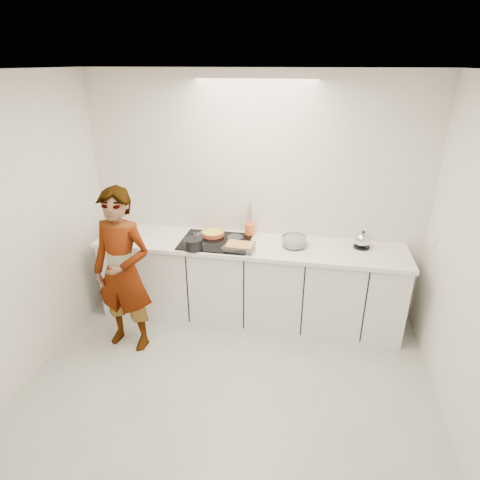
% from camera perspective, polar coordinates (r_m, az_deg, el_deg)
% --- Properties ---
extents(floor, '(3.60, 3.20, 0.00)m').
position_cam_1_polar(floor, '(3.68, -2.44, -22.11)').
color(floor, '#AAA9A5').
rests_on(floor, ground).
extents(ceiling, '(3.60, 3.20, 0.00)m').
position_cam_1_polar(ceiling, '(2.55, -3.54, 22.88)').
color(ceiling, white).
rests_on(ceiling, wall_back).
extents(wall_back, '(3.60, 0.00, 2.60)m').
position_cam_1_polar(wall_back, '(4.33, 2.01, 5.89)').
color(wall_back, silver).
rests_on(wall_back, ground).
extents(wall_front, '(3.60, 0.00, 2.60)m').
position_cam_1_polar(wall_front, '(1.72, -17.06, -29.14)').
color(wall_front, silver).
rests_on(wall_front, ground).
extents(base_cabinets, '(3.20, 0.58, 0.87)m').
position_cam_1_polar(base_cabinets, '(4.40, 1.20, -6.17)').
color(base_cabinets, white).
rests_on(base_cabinets, floor).
extents(countertop, '(3.24, 0.64, 0.04)m').
position_cam_1_polar(countertop, '(4.19, 1.25, -0.79)').
color(countertop, white).
rests_on(countertop, base_cabinets).
extents(hob, '(0.72, 0.54, 0.01)m').
position_cam_1_polar(hob, '(4.23, -3.47, -0.20)').
color(hob, black).
rests_on(hob, countertop).
extents(tart_dish, '(0.32, 0.32, 0.04)m').
position_cam_1_polar(tart_dish, '(4.36, -3.89, 0.99)').
color(tart_dish, '#C55931').
rests_on(tart_dish, hob).
extents(saucepan, '(0.25, 0.25, 0.18)m').
position_cam_1_polar(saucepan, '(4.05, -6.65, -0.50)').
color(saucepan, black).
rests_on(saucepan, hob).
extents(baking_dish, '(0.30, 0.23, 0.06)m').
position_cam_1_polar(baking_dish, '(4.02, -0.03, -0.90)').
color(baking_dish, silver).
rests_on(baking_dish, hob).
extents(mixing_bowl, '(0.28, 0.28, 0.11)m').
position_cam_1_polar(mixing_bowl, '(4.14, 7.69, -0.25)').
color(mixing_bowl, silver).
rests_on(mixing_bowl, countertop).
extents(tea_towel, '(0.22, 0.16, 0.04)m').
position_cam_1_polar(tea_towel, '(4.21, 8.07, -0.33)').
color(tea_towel, white).
rests_on(tea_towel, countertop).
extents(kettle, '(0.17, 0.17, 0.19)m').
position_cam_1_polar(kettle, '(4.25, 17.01, -0.07)').
color(kettle, black).
rests_on(kettle, countertop).
extents(utensil_crock, '(0.12, 0.12, 0.14)m').
position_cam_1_polar(utensil_crock, '(4.36, 1.38, 1.51)').
color(utensil_crock, orange).
rests_on(utensil_crock, countertop).
extents(cook, '(0.64, 0.47, 1.65)m').
position_cam_1_polar(cook, '(3.98, -16.34, -4.35)').
color(cook, white).
rests_on(cook, floor).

